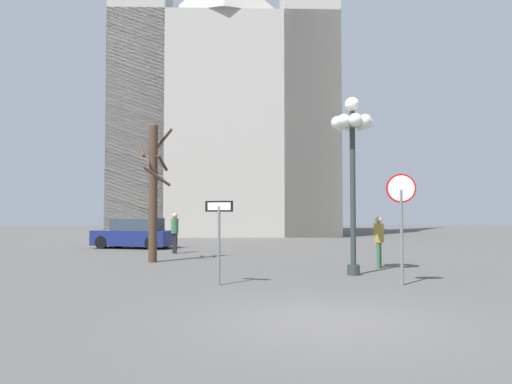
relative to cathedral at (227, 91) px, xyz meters
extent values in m
plane|color=#514F4C|center=(3.17, -31.77, -11.84)|extent=(120.00, 120.00, 0.00)
cube|color=#ADA89E|center=(-0.02, 1.24, -3.47)|extent=(17.29, 12.68, 16.75)
cube|color=#ADA89E|center=(-6.42, -2.96, -1.99)|extent=(4.26, 4.26, 19.71)
cube|color=#ADA89E|center=(6.50, -2.78, -1.99)|extent=(4.26, 4.26, 19.71)
cylinder|color=slate|center=(5.70, -27.78, -10.65)|extent=(0.08, 0.08, 2.39)
cylinder|color=red|center=(5.70, -27.78, -9.41)|extent=(0.73, 0.19, 0.74)
cylinder|color=white|center=(5.70, -27.80, -9.41)|extent=(0.64, 0.13, 0.65)
cylinder|color=slate|center=(1.11, -27.73, -10.86)|extent=(0.07, 0.07, 1.97)
cube|color=black|center=(1.11, -27.73, -9.87)|extent=(0.71, 0.29, 0.27)
cube|color=white|center=(1.11, -27.74, -9.87)|extent=(0.59, 0.22, 0.19)
cylinder|color=#2D3833|center=(4.90, -25.80, -9.45)|extent=(0.16, 0.16, 4.79)
cylinder|color=#2D3833|center=(4.90, -25.80, -11.69)|extent=(0.36, 0.36, 0.30)
sphere|color=white|center=(4.90, -25.80, -6.84)|extent=(0.43, 0.43, 0.43)
sphere|color=white|center=(5.33, -25.80, -7.38)|extent=(0.39, 0.39, 0.39)
cylinder|color=#2D3833|center=(5.11, -25.80, -7.38)|extent=(0.05, 0.43, 0.05)
sphere|color=white|center=(5.20, -25.50, -7.38)|extent=(0.39, 0.39, 0.39)
cylinder|color=#2D3833|center=(5.05, -25.65, -7.38)|extent=(0.34, 0.34, 0.05)
sphere|color=white|center=(4.90, -25.37, -7.38)|extent=(0.39, 0.39, 0.39)
cylinder|color=#2D3833|center=(4.90, -25.59, -7.38)|extent=(0.43, 0.05, 0.05)
sphere|color=white|center=(4.59, -25.50, -7.38)|extent=(0.39, 0.39, 0.39)
cylinder|color=#2D3833|center=(4.75, -25.65, -7.38)|extent=(0.34, 0.34, 0.05)
sphere|color=white|center=(4.47, -25.80, -7.38)|extent=(0.39, 0.39, 0.39)
cylinder|color=#2D3833|center=(4.68, -25.80, -7.38)|extent=(0.05, 0.43, 0.05)
sphere|color=white|center=(4.59, -26.11, -7.38)|extent=(0.39, 0.39, 0.39)
cylinder|color=#2D3833|center=(4.75, -25.96, -7.38)|extent=(0.34, 0.34, 0.05)
sphere|color=white|center=(4.90, -26.23, -7.38)|extent=(0.39, 0.39, 0.39)
cylinder|color=#2D3833|center=(4.90, -26.02, -7.38)|extent=(0.43, 0.05, 0.05)
sphere|color=white|center=(5.20, -26.11, -7.38)|extent=(0.39, 0.39, 0.39)
cylinder|color=#2D3833|center=(5.05, -25.96, -7.38)|extent=(0.34, 0.34, 0.05)
cylinder|color=#473323|center=(-1.67, -22.02, -9.33)|extent=(0.31, 0.31, 5.03)
cylinder|color=#473323|center=(-1.41, -21.64, -7.31)|extent=(0.87, 0.65, 0.85)
cylinder|color=#473323|center=(-2.06, -22.17, -7.78)|extent=(0.42, 0.86, 0.55)
cylinder|color=#473323|center=(-1.46, -22.45, -8.72)|extent=(0.96, 0.55, 0.72)
cylinder|color=#473323|center=(-1.32, -22.12, -8.20)|extent=(0.31, 0.78, 0.56)
cube|color=navy|center=(-4.00, -15.01, -11.31)|extent=(4.33, 2.74, 0.76)
cube|color=#333D47|center=(-3.81, -15.06, -10.63)|extent=(2.58, 2.11, 0.62)
cylinder|color=black|center=(-5.52, -15.42, -11.52)|extent=(0.68, 0.38, 0.64)
cylinder|color=black|center=(-5.11, -13.89, -11.52)|extent=(0.68, 0.38, 0.64)
cylinder|color=black|center=(-2.89, -16.12, -11.52)|extent=(0.68, 0.38, 0.64)
cylinder|color=black|center=(-2.48, -14.59, -11.52)|extent=(0.68, 0.38, 0.64)
cylinder|color=#33663F|center=(6.09, -24.09, -11.43)|extent=(0.12, 0.12, 0.83)
cylinder|color=#33663F|center=(6.16, -23.95, -11.43)|extent=(0.12, 0.12, 0.83)
cylinder|color=olive|center=(6.12, -24.02, -10.70)|extent=(0.32, 0.32, 0.62)
sphere|color=tan|center=(6.12, -24.02, -10.27)|extent=(0.23, 0.23, 0.23)
cylinder|color=black|center=(-1.39, -18.32, -11.40)|extent=(0.12, 0.12, 0.89)
cylinder|color=black|center=(-1.49, -18.19, -11.40)|extent=(0.12, 0.12, 0.89)
cylinder|color=#33663F|center=(-1.44, -18.25, -10.62)|extent=(0.32, 0.32, 0.67)
sphere|color=tan|center=(-1.44, -18.25, -10.17)|extent=(0.24, 0.24, 0.24)
camera|label=1|loc=(1.86, -40.00, -10.02)|focal=34.23mm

